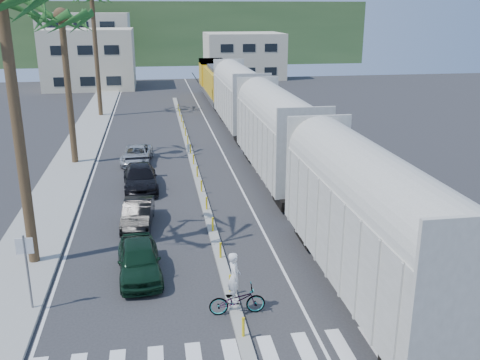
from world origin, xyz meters
name	(u,v)px	position (x,y,z in m)	size (l,w,h in m)	color
ground	(238,323)	(0.00, 0.00, 0.00)	(140.00, 140.00, 0.00)	#28282B
sidewalk	(78,152)	(-8.50, 25.00, 0.07)	(3.00, 90.00, 0.15)	gray
rails	(245,138)	(5.00, 28.00, 0.03)	(1.56, 100.00, 0.06)	black
median	(194,165)	(0.00, 19.96, 0.09)	(0.45, 60.00, 0.85)	gray
crosswalk	(248,358)	(0.00, -2.00, 0.01)	(14.00, 2.20, 0.01)	silver
lane_markings	(161,150)	(-2.15, 25.00, 0.00)	(9.42, 90.00, 0.01)	silver
freight_train	(259,119)	(5.00, 21.73, 2.91)	(3.00, 60.94, 5.85)	#AEAD9F
palm_trees	(65,5)	(-8.10, 22.70, 10.81)	(3.50, 37.20, 13.75)	brown
street_sign	(27,262)	(-7.30, 2.00, 1.97)	(0.60, 0.08, 3.00)	slate
buildings	(126,51)	(-6.41, 71.66, 4.36)	(38.00, 27.00, 10.00)	beige
hillside	(163,32)	(0.00, 100.00, 6.00)	(80.00, 20.00, 12.00)	#385628
car_lead	(139,260)	(-3.47, 4.15, 0.73)	(2.02, 4.38, 1.46)	black
car_second	(138,213)	(-3.63, 9.63, 0.66)	(1.70, 4.11, 1.32)	black
car_third	(140,178)	(-3.60, 15.50, 0.72)	(2.26, 5.03, 1.43)	black
car_rear	(137,155)	(-3.95, 21.53, 0.61)	(2.41, 4.53, 1.21)	#B9BCBF
cyclist	(236,294)	(0.03, 0.66, 0.78)	(0.83, 2.05, 2.41)	#9EA0A5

